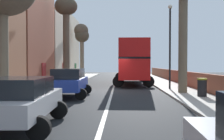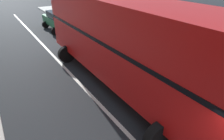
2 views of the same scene
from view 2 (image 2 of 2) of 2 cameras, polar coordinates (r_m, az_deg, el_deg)
name	(u,v)px [view 2 (image 2 of 2)]	position (r m, az deg, el deg)	size (l,w,h in m)	color
double_decker_bus	(121,38)	(8.70, 2.69, 9.40)	(3.60, 11.32, 4.06)	red
parked_car_green_right_0	(59,19)	(18.88, -15.28, 14.16)	(2.55, 4.29, 1.70)	#1E6038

